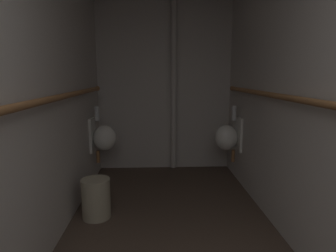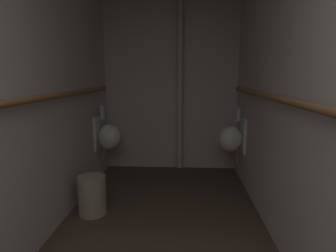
# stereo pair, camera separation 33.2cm
# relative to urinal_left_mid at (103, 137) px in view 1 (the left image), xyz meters

# --- Properties ---
(wall_left) EXTENTS (0.06, 4.32, 2.54)m
(wall_left) POSITION_rel_urinal_left_mid_xyz_m (-0.18, -1.58, 0.68)
(wall_left) COLOR beige
(wall_left) RESTS_ON ground
(wall_right) EXTENTS (0.06, 4.32, 2.54)m
(wall_right) POSITION_rel_urinal_left_mid_xyz_m (1.81, -1.58, 0.68)
(wall_right) COLOR beige
(wall_right) RESTS_ON ground
(wall_back) EXTENTS (2.05, 0.06, 2.54)m
(wall_back) POSITION_rel_urinal_left_mid_xyz_m (0.82, 0.55, 0.68)
(wall_back) COLOR beige
(wall_back) RESTS_ON ground
(urinal_left_mid) EXTENTS (0.32, 0.30, 0.76)m
(urinal_left_mid) POSITION_rel_urinal_left_mid_xyz_m (0.00, 0.00, 0.00)
(urinal_left_mid) COLOR silver
(urinal_right_mid) EXTENTS (0.32, 0.30, 0.76)m
(urinal_right_mid) POSITION_rel_urinal_left_mid_xyz_m (1.64, -0.04, 0.00)
(urinal_right_mid) COLOR silver
(supply_pipe_left) EXTENTS (0.06, 3.64, 0.06)m
(supply_pipe_left) POSITION_rel_urinal_left_mid_xyz_m (-0.09, -1.59, 0.62)
(supply_pipe_left) COLOR #936038
(supply_pipe_right) EXTENTS (0.06, 3.57, 0.06)m
(supply_pipe_right) POSITION_rel_urinal_left_mid_xyz_m (1.72, -1.59, 0.62)
(supply_pipe_right) COLOR #936038
(standpipe_back_wall) EXTENTS (0.08, 0.08, 2.49)m
(standpipe_back_wall) POSITION_rel_urinal_left_mid_xyz_m (0.95, 0.44, 0.68)
(standpipe_back_wall) COLOR beige
(standpipe_back_wall) RESTS_ON ground
(waste_bin) EXTENTS (0.28, 0.28, 0.39)m
(waste_bin) POSITION_rel_urinal_left_mid_xyz_m (0.09, -1.01, -0.39)
(waste_bin) COLOR #9E937A
(waste_bin) RESTS_ON ground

